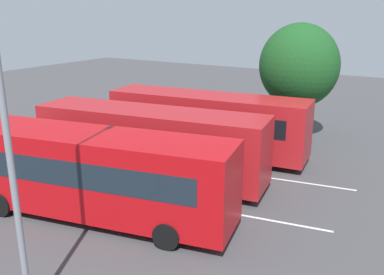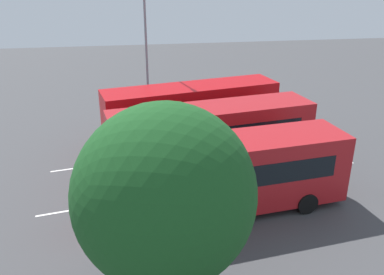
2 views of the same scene
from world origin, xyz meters
TOP-DOWN VIEW (x-y plane):
  - ground_plane at (0.00, 0.00)m, footprint 75.38×75.38m
  - bus_far_left at (-0.05, -4.14)m, footprint 10.74×3.64m
  - bus_center_left at (0.40, 0.21)m, footprint 10.77×4.02m
  - bus_center_right at (-0.02, 4.21)m, footprint 10.79×4.46m
  - pedestrian at (7.81, -4.25)m, footprint 0.34×0.34m
  - street_lamp at (-2.28, 8.73)m, footprint 0.87×2.75m
  - depot_tree at (-3.02, -9.79)m, footprint 4.66×4.19m
  - lane_stripe_outer_left at (0.00, -2.05)m, footprint 15.87×2.67m
  - lane_stripe_inner_left at (0.00, 2.05)m, footprint 15.87×2.67m

SIDE VIEW (x-z plane):
  - ground_plane at x=0.00m, z-range 0.00..0.00m
  - lane_stripe_outer_left at x=0.00m, z-range 0.00..0.01m
  - lane_stripe_inner_left at x=0.00m, z-range 0.00..0.01m
  - pedestrian at x=7.81m, z-range 0.17..1.99m
  - bus_far_left at x=-0.05m, z-range 0.15..3.38m
  - bus_center_left at x=0.40m, z-range 0.15..3.38m
  - bus_center_right at x=-0.02m, z-range 0.15..3.38m
  - depot_tree at x=-3.02m, z-range 0.91..7.67m
  - street_lamp at x=-2.28m, z-range 0.65..9.40m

